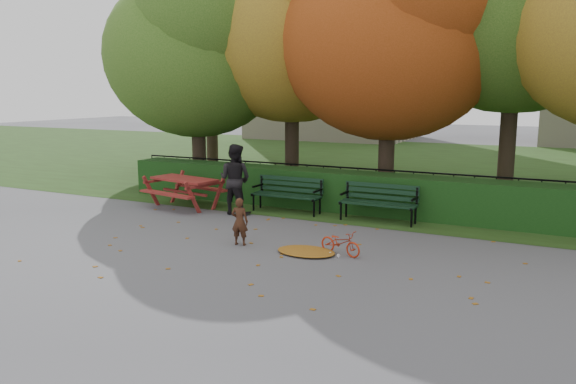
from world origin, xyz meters
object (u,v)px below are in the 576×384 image
at_px(picnic_table, 184,185).
at_px(child, 240,222).
at_px(bench_right, 379,200).
at_px(tree_c, 400,21).
at_px(adult, 235,179).
at_px(tree_a, 200,41).
at_px(bench_left, 288,192).
at_px(bicycle, 340,243).
at_px(tree_b, 299,10).
at_px(tree_f, 214,18).

relative_size(picnic_table, child, 2.18).
bearing_deg(bench_right, tree_c, 96.70).
bearing_deg(adult, bench_right, -167.81).
relative_size(tree_a, picnic_table, 3.59).
height_order(tree_c, bench_left, tree_c).
relative_size(bench_right, bicycle, 2.02).
relative_size(picnic_table, bicycle, 2.33).
xyz_separation_m(tree_a, tree_b, (2.74, 1.17, 0.88)).
distance_m(tree_a, tree_c, 6.04).
xyz_separation_m(bench_right, bicycle, (0.19, -3.00, -0.29)).
distance_m(tree_f, picnic_table, 8.66).
distance_m(tree_c, tree_f, 8.66).
bearing_deg(tree_b, adult, -88.95).
height_order(tree_f, adult, tree_f).
xyz_separation_m(child, adult, (-1.62, 2.45, 0.40)).
bearing_deg(bench_left, tree_a, 154.24).
bearing_deg(tree_c, bench_right, -83.30).
bearing_deg(picnic_table, child, -27.03).
relative_size(tree_b, adult, 5.01).
distance_m(bench_right, child, 3.74).
relative_size(bench_right, child, 1.88).
distance_m(child, bicycle, 2.08).
bearing_deg(picnic_table, bench_left, 26.11).
distance_m(picnic_table, bicycle, 5.76).
height_order(tree_a, bench_left, tree_a).
bearing_deg(tree_c, bicycle, -85.03).
bearing_deg(bench_right, tree_a, 163.39).
bearing_deg(tree_b, tree_a, -156.95).
distance_m(tree_b, tree_f, 5.32).
xyz_separation_m(tree_a, bench_left, (3.89, -1.88, -4.00)).
xyz_separation_m(tree_a, adult, (2.82, -2.68, -3.64)).
relative_size(tree_c, bench_right, 4.44).
bearing_deg(bicycle, bench_left, 56.72).
distance_m(tree_f, bench_left, 9.56).
bearing_deg(bench_left, tree_b, 110.58).
xyz_separation_m(tree_c, bench_right, (0.27, -2.26, -4.30)).
distance_m(bench_left, bench_right, 2.40).
relative_size(tree_f, bicycle, 10.28).
xyz_separation_m(bench_left, child, (0.54, -3.25, -0.04)).
relative_size(tree_b, bench_left, 4.88).
bearing_deg(adult, tree_a, -44.36).
bearing_deg(bicycle, adult, 74.93).
distance_m(tree_f, bicycle, 13.18).
bearing_deg(tree_c, tree_b, 166.55).
distance_m(tree_f, adult, 9.27).
height_order(tree_f, bench_left, tree_f).
xyz_separation_m(tree_b, bench_right, (3.54, -3.04, -4.88)).
bearing_deg(tree_f, bicycle, -45.37).
bearing_deg(adult, picnic_table, -3.35).
xyz_separation_m(tree_a, picnic_table, (1.20, -2.61, -3.91)).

